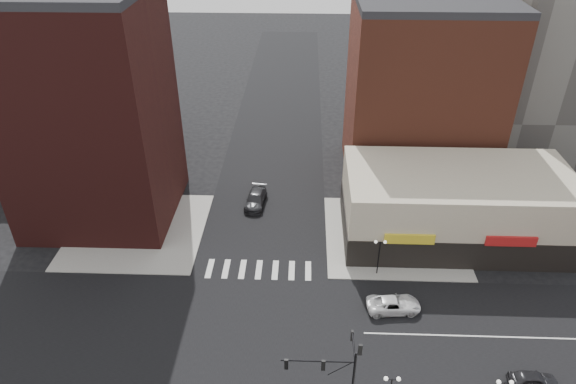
{
  "coord_description": "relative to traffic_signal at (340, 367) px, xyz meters",
  "views": [
    {
      "loc": [
        4.4,
        -32.2,
        35.03
      ],
      "look_at": [
        3.0,
        5.93,
        11.0
      ],
      "focal_mm": 32.0,
      "sensor_mm": 36.0,
      "label": 1
    }
  ],
  "objects": [
    {
      "name": "traffic_signal",
      "position": [
        0.0,
        0.0,
        0.0
      ],
      "size": [
        5.59,
        3.09,
        7.77
      ],
      "color": "black",
      "rests_on": "ground"
    },
    {
      "name": "sidewalk_nw",
      "position": [
        -21.74,
        22.33,
        -4.9
      ],
      "size": [
        15.0,
        15.0,
        0.12
      ],
      "primitive_type": "cube",
      "color": "gray",
      "rests_on": "ground"
    },
    {
      "name": "sidewalk_ne",
      "position": [
        7.26,
        22.33,
        -4.9
      ],
      "size": [
        15.0,
        15.0,
        0.12
      ],
      "primitive_type": "cube",
      "color": "gray",
      "rests_on": "ground"
    },
    {
      "name": "building_ne_row",
      "position": [
        13.76,
        22.83,
        -1.66
      ],
      "size": [
        24.2,
        12.2,
        8.0
      ],
      "color": "#B5A98F",
      "rests_on": "ground"
    },
    {
      "name": "road_ns",
      "position": [
        -7.24,
        7.83,
        -4.95
      ],
      "size": [
        14.0,
        200.0,
        0.02
      ],
      "primitive_type": "cube",
      "color": "black",
      "rests_on": "ground"
    },
    {
      "name": "building_nw",
      "position": [
        -26.24,
        26.33,
        7.54
      ],
      "size": [
        16.0,
        15.0,
        25.0
      ],
      "primitive_type": "cube",
      "color": "#3C1513",
      "rests_on": "ground"
    },
    {
      "name": "ground",
      "position": [
        -7.24,
        7.83,
        -4.96
      ],
      "size": [
        240.0,
        240.0,
        0.0
      ],
      "primitive_type": "plane",
      "color": "black",
      "rests_on": "ground"
    },
    {
      "name": "dark_sedan_east",
      "position": [
        15.69,
        2.86,
        -4.31
      ],
      "size": [
        3.86,
        1.57,
        1.31
      ],
      "primitive_type": "imported",
      "rotation": [
        0.0,
        0.0,
        1.56
      ],
      "color": "black",
      "rests_on": "ground"
    },
    {
      "name": "dark_sedan_north",
      "position": [
        -8.73,
        28.2,
        -4.17
      ],
      "size": [
        2.72,
        5.62,
        1.58
      ],
      "primitive_type": "imported",
      "rotation": [
        0.0,
        0.0,
        -0.1
      ],
      "color": "black",
      "rests_on": "ground"
    },
    {
      "name": "road_ew",
      "position": [
        -7.24,
        7.83,
        -4.95
      ],
      "size": [
        200.0,
        14.0,
        0.02
      ],
      "primitive_type": "cube",
      "color": "black",
      "rests_on": "ground"
    },
    {
      "name": "building_ne_midrise",
      "position": [
        11.76,
        37.33,
        6.04
      ],
      "size": [
        18.0,
        15.0,
        22.0
      ],
      "primitive_type": "cube",
      "color": "brown",
      "rests_on": "ground"
    },
    {
      "name": "building_nw_low",
      "position": [
        -39.24,
        41.83,
        1.04
      ],
      "size": [
        20.0,
        18.0,
        12.0
      ],
      "primitive_type": "cube",
      "color": "#3C1513",
      "rests_on": "ground"
    },
    {
      "name": "street_lamp_ne",
      "position": [
        4.76,
        15.83,
        -1.67
      ],
      "size": [
        1.22,
        0.32,
        4.16
      ],
      "color": "black",
      "rests_on": "sidewalk_ne"
    },
    {
      "name": "white_suv",
      "position": [
        5.74,
        10.82,
        -4.26
      ],
      "size": [
        5.22,
        2.76,
        1.4
      ],
      "primitive_type": "imported",
      "rotation": [
        0.0,
        0.0,
        1.66
      ],
      "color": "silver",
      "rests_on": "ground"
    }
  ]
}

